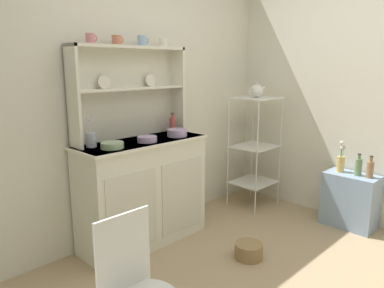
# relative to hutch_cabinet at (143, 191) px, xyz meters

# --- Properties ---
(wall_back) EXTENTS (3.84, 0.05, 2.50)m
(wall_back) POSITION_rel_hutch_cabinet_xyz_m (0.16, 0.26, 0.78)
(wall_back) COLOR silver
(wall_back) RESTS_ON ground
(hutch_cabinet) EXTENTS (1.15, 0.45, 0.91)m
(hutch_cabinet) POSITION_rel_hutch_cabinet_xyz_m (0.00, 0.00, 0.00)
(hutch_cabinet) COLOR silver
(hutch_cabinet) RESTS_ON ground
(hutch_shelf_unit) EXTENTS (1.08, 0.18, 0.78)m
(hutch_shelf_unit) POSITION_rel_hutch_cabinet_xyz_m (0.00, 0.17, 0.89)
(hutch_shelf_unit) COLOR silver
(hutch_shelf_unit) RESTS_ON hutch_cabinet
(bakers_rack) EXTENTS (0.46, 0.39, 1.20)m
(bakers_rack) POSITION_rel_hutch_cabinet_xyz_m (1.40, -0.16, 0.25)
(bakers_rack) COLOR silver
(bakers_rack) RESTS_ON ground
(side_shelf_blue) EXTENTS (0.28, 0.48, 0.52)m
(side_shelf_blue) POSITION_rel_hutch_cabinet_xyz_m (1.60, -1.15, -0.21)
(side_shelf_blue) COLOR #849EBC
(side_shelf_blue) RESTS_ON ground
(wire_chair) EXTENTS (0.36, 0.36, 0.85)m
(wire_chair) POSITION_rel_hutch_cabinet_xyz_m (-0.92, -1.13, 0.05)
(wire_chair) COLOR white
(wire_chair) RESTS_ON ground
(floor_basket) EXTENTS (0.23, 0.23, 0.12)m
(floor_basket) POSITION_rel_hutch_cabinet_xyz_m (0.41, -0.83, -0.41)
(floor_basket) COLOR #93754C
(floor_basket) RESTS_ON ground
(cup_rose_0) EXTENTS (0.08, 0.07, 0.08)m
(cup_rose_0) POSITION_rel_hutch_cabinet_xyz_m (-0.36, 0.12, 1.26)
(cup_rose_0) COLOR #D17A84
(cup_rose_0) RESTS_ON hutch_shelf_unit
(cup_terracotta_1) EXTENTS (0.09, 0.08, 0.08)m
(cup_terracotta_1) POSITION_rel_hutch_cabinet_xyz_m (-0.12, 0.12, 1.26)
(cup_terracotta_1) COLOR #C67556
(cup_terracotta_1) RESTS_ON hutch_shelf_unit
(cup_sky_2) EXTENTS (0.09, 0.08, 0.09)m
(cup_sky_2) POSITION_rel_hutch_cabinet_xyz_m (0.13, 0.12, 1.26)
(cup_sky_2) COLOR #8EB2D1
(cup_sky_2) RESTS_ON hutch_shelf_unit
(cup_cream_3) EXTENTS (0.09, 0.08, 0.08)m
(cup_cream_3) POSITION_rel_hutch_cabinet_xyz_m (0.36, 0.12, 1.26)
(cup_cream_3) COLOR silver
(cup_cream_3) RESTS_ON hutch_shelf_unit
(bowl_mixing_large) EXTENTS (0.17, 0.17, 0.05)m
(bowl_mixing_large) POSITION_rel_hutch_cabinet_xyz_m (-0.34, -0.07, 0.47)
(bowl_mixing_large) COLOR #9EB78E
(bowl_mixing_large) RESTS_ON hutch_cabinet
(bowl_floral_medium) EXTENTS (0.16, 0.16, 0.05)m
(bowl_floral_medium) POSITION_rel_hutch_cabinet_xyz_m (0.00, -0.07, 0.47)
(bowl_floral_medium) COLOR #B79ECC
(bowl_floral_medium) RESTS_ON hutch_cabinet
(bowl_cream_small) EXTENTS (0.18, 0.18, 0.06)m
(bowl_cream_small) POSITION_rel_hutch_cabinet_xyz_m (0.34, -0.07, 0.48)
(bowl_cream_small) COLOR #B79ECC
(bowl_cream_small) RESTS_ON hutch_cabinet
(jam_bottle) EXTENTS (0.06, 0.06, 0.19)m
(jam_bottle) POSITION_rel_hutch_cabinet_xyz_m (0.43, 0.09, 0.52)
(jam_bottle) COLOR #B74C47
(jam_bottle) RESTS_ON hutch_cabinet
(utensil_jar) EXTENTS (0.08, 0.08, 0.25)m
(utensil_jar) POSITION_rel_hutch_cabinet_xyz_m (-0.43, 0.08, 0.51)
(utensil_jar) COLOR #B2B7C6
(utensil_jar) RESTS_ON hutch_cabinet
(porcelain_teapot) EXTENTS (0.23, 0.14, 0.16)m
(porcelain_teapot) POSITION_rel_hutch_cabinet_xyz_m (1.40, -0.16, 0.80)
(porcelain_teapot) COLOR white
(porcelain_teapot) RESTS_ON bakers_rack
(flower_vase) EXTENTS (0.07, 0.07, 0.31)m
(flower_vase) POSITION_rel_hutch_cabinet_xyz_m (1.59, -1.03, 0.16)
(flower_vase) COLOR #DBB760
(flower_vase) RESTS_ON side_shelf_blue
(oil_bottle) EXTENTS (0.06, 0.06, 0.21)m
(oil_bottle) POSITION_rel_hutch_cabinet_xyz_m (1.60, -1.20, 0.14)
(oil_bottle) COLOR #6B8C60
(oil_bottle) RESTS_ON side_shelf_blue
(vinegar_bottle) EXTENTS (0.06, 0.06, 0.21)m
(vinegar_bottle) POSITION_rel_hutch_cabinet_xyz_m (1.60, -1.31, 0.14)
(vinegar_bottle) COLOR #99704C
(vinegar_bottle) RESTS_ON side_shelf_blue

